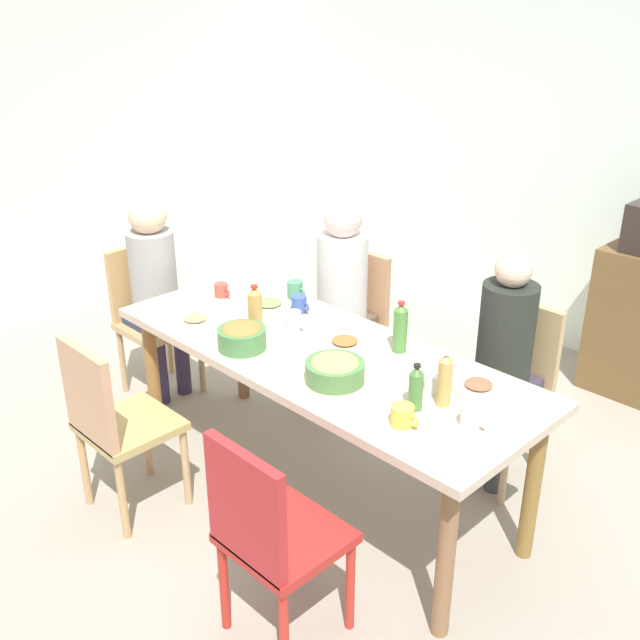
{
  "coord_description": "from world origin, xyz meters",
  "views": [
    {
      "loc": [
        2.14,
        -2.13,
        2.29
      ],
      "look_at": [
        0.0,
        0.0,
        0.92
      ],
      "focal_mm": 41.5,
      "sensor_mm": 36.0,
      "label": 1
    }
  ],
  "objects_px": {
    "bottle_1": "(445,380)",
    "bowl_1": "(335,370)",
    "plate_0": "(345,343)",
    "bottle_0": "(255,309)",
    "person_1": "(155,281)",
    "plate_1": "(195,320)",
    "dining_table": "(320,367)",
    "plate_3": "(269,305)",
    "bowl_0": "(242,336)",
    "person_2": "(503,353)",
    "cup_4": "(294,320)",
    "bottle_3": "(416,388)",
    "chair_4": "(269,532)",
    "cup_0": "(299,304)",
    "cup_6": "(295,290)",
    "plate_2": "(478,387)",
    "cup_1": "(403,416)",
    "cup_5": "(471,417)",
    "cup_2": "(435,383)",
    "person_3": "(341,286)",
    "chair_2": "(509,381)",
    "chair_1": "(150,312)",
    "chair_3": "(351,318)",
    "cup_3": "(222,290)",
    "chair_0": "(113,419)"
  },
  "relations": [
    {
      "from": "person_3",
      "to": "cup_6",
      "type": "relative_size",
      "value": 10.52
    },
    {
      "from": "plate_2",
      "to": "bowl_0",
      "type": "relative_size",
      "value": 0.94
    },
    {
      "from": "plate_3",
      "to": "cup_2",
      "type": "relative_size",
      "value": 2.03
    },
    {
      "from": "chair_2",
      "to": "plate_1",
      "type": "bearing_deg",
      "value": -139.27
    },
    {
      "from": "chair_1",
      "to": "bottle_0",
      "type": "bearing_deg",
      "value": -3.45
    },
    {
      "from": "cup_2",
      "to": "cup_5",
      "type": "height_order",
      "value": "cup_5"
    },
    {
      "from": "dining_table",
      "to": "plate_3",
      "type": "height_order",
      "value": "plate_3"
    },
    {
      "from": "cup_4",
      "to": "cup_0",
      "type": "bearing_deg",
      "value": 129.49
    },
    {
      "from": "person_3",
      "to": "chair_4",
      "type": "xyz_separation_m",
      "value": [
        1.07,
        -1.48,
        -0.23
      ]
    },
    {
      "from": "cup_4",
      "to": "bottle_3",
      "type": "relative_size",
      "value": 0.55
    },
    {
      "from": "person_1",
      "to": "plate_1",
      "type": "height_order",
      "value": "person_1"
    },
    {
      "from": "cup_5",
      "to": "bottle_0",
      "type": "height_order",
      "value": "bottle_0"
    },
    {
      "from": "cup_1",
      "to": "cup_2",
      "type": "height_order",
      "value": "same"
    },
    {
      "from": "person_3",
      "to": "plate_3",
      "type": "xyz_separation_m",
      "value": [
        0.0,
        -0.54,
        0.05
      ]
    },
    {
      "from": "chair_0",
      "to": "cup_3",
      "type": "distance_m",
      "value": 0.96
    },
    {
      "from": "chair_4",
      "to": "cup_4",
      "type": "height_order",
      "value": "chair_4"
    },
    {
      "from": "person_2",
      "to": "cup_2",
      "type": "bearing_deg",
      "value": -84.05
    },
    {
      "from": "plate_0",
      "to": "bottle_0",
      "type": "distance_m",
      "value": 0.47
    },
    {
      "from": "dining_table",
      "to": "cup_4",
      "type": "relative_size",
      "value": 19.52
    },
    {
      "from": "cup_0",
      "to": "bowl_1",
      "type": "bearing_deg",
      "value": -31.77
    },
    {
      "from": "cup_5",
      "to": "bottle_0",
      "type": "xyz_separation_m",
      "value": [
        -1.23,
        -0.02,
        0.07
      ]
    },
    {
      "from": "bowl_1",
      "to": "dining_table",
      "type": "bearing_deg",
      "value": 147.3
    },
    {
      "from": "chair_2",
      "to": "cup_6",
      "type": "distance_m",
      "value": 1.19
    },
    {
      "from": "chair_4",
      "to": "bottle_1",
      "type": "relative_size",
      "value": 3.83
    },
    {
      "from": "chair_0",
      "to": "bottle_0",
      "type": "distance_m",
      "value": 0.82
    },
    {
      "from": "plate_0",
      "to": "bottle_3",
      "type": "xyz_separation_m",
      "value": [
        0.58,
        -0.21,
        0.08
      ]
    },
    {
      "from": "bowl_0",
      "to": "person_2",
      "type": "bearing_deg",
      "value": 49.37
    },
    {
      "from": "bottle_3",
      "to": "chair_2",
      "type": "bearing_deg",
      "value": 96.1
    },
    {
      "from": "cup_6",
      "to": "bottle_1",
      "type": "bearing_deg",
      "value": -15.4
    },
    {
      "from": "cup_2",
      "to": "cup_3",
      "type": "bearing_deg",
      "value": 179.68
    },
    {
      "from": "cup_6",
      "to": "bottle_1",
      "type": "xyz_separation_m",
      "value": [
        1.22,
        -0.34,
        0.07
      ]
    },
    {
      "from": "cup_0",
      "to": "person_3",
      "type": "bearing_deg",
      "value": 108.2
    },
    {
      "from": "dining_table",
      "to": "plate_2",
      "type": "height_order",
      "value": "plate_2"
    },
    {
      "from": "person_2",
      "to": "cup_4",
      "type": "xyz_separation_m",
      "value": [
        -0.78,
        -0.62,
        0.12
      ]
    },
    {
      "from": "person_3",
      "to": "cup_2",
      "type": "xyz_separation_m",
      "value": [
        1.13,
        -0.63,
        0.07
      ]
    },
    {
      "from": "dining_table",
      "to": "cup_2",
      "type": "bearing_deg",
      "value": 6.43
    },
    {
      "from": "bowl_1",
      "to": "person_3",
      "type": "bearing_deg",
      "value": 132.45
    },
    {
      "from": "cup_5",
      "to": "bottle_3",
      "type": "relative_size",
      "value": 0.58
    },
    {
      "from": "person_1",
      "to": "chair_3",
      "type": "bearing_deg",
      "value": 43.73
    },
    {
      "from": "cup_1",
      "to": "cup_6",
      "type": "xyz_separation_m",
      "value": [
        -1.2,
        0.57,
        0.01
      ]
    },
    {
      "from": "person_3",
      "to": "plate_3",
      "type": "distance_m",
      "value": 0.54
    },
    {
      "from": "plate_0",
      "to": "bottle_0",
      "type": "height_order",
      "value": "bottle_0"
    },
    {
      "from": "bowl_0",
      "to": "plate_3",
      "type": "bearing_deg",
      "value": 123.69
    },
    {
      "from": "plate_2",
      "to": "chair_1",
      "type": "bearing_deg",
      "value": -174.59
    },
    {
      "from": "cup_3",
      "to": "bottle_3",
      "type": "distance_m",
      "value": 1.46
    },
    {
      "from": "person_3",
      "to": "bottle_3",
      "type": "relative_size",
      "value": 6.27
    },
    {
      "from": "bottle_1",
      "to": "bowl_1",
      "type": "bearing_deg",
      "value": -159.07
    },
    {
      "from": "bowl_0",
      "to": "cup_2",
      "type": "height_order",
      "value": "bowl_0"
    },
    {
      "from": "cup_0",
      "to": "cup_6",
      "type": "height_order",
      "value": "cup_6"
    },
    {
      "from": "bowl_1",
      "to": "bowl_0",
      "type": "bearing_deg",
      "value": -171.3
    }
  ]
}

